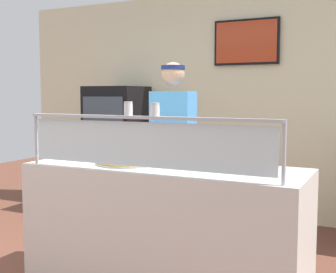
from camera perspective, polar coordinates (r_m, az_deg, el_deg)
name	(u,v)px	position (r m, az deg, el deg)	size (l,w,h in m)	color
ground_plane	(197,263)	(4.08, 3.70, -15.81)	(12.00, 12.00, 0.00)	brown
shop_rear_unit	(253,104)	(5.40, 10.76, 4.09)	(6.46, 0.13, 2.70)	beige
serving_counter	(165,229)	(3.38, -0.43, -11.75)	(2.06, 0.75, 0.95)	silver
sneeze_guard	(143,136)	(2.97, -3.22, 0.07)	(1.88, 0.06, 0.38)	#B2B5BC
pizza_tray	(128,162)	(3.39, -5.16, -3.20)	(0.49, 0.49, 0.04)	#9EA0A8
pizza_server	(124,159)	(3.38, -5.65, -2.85)	(0.07, 0.28, 0.01)	#ADAFB7
parmesan_shaker	(128,109)	(3.01, -5.08, 3.45)	(0.06, 0.06, 0.10)	white
pepper_flake_shaker	(155,110)	(2.91, -1.67, 3.35)	(0.06, 0.06, 0.09)	white
worker_figure	(173,146)	(4.05, 0.66, -1.23)	(0.41, 0.50, 1.76)	#23232D
drink_fridge	(117,149)	(5.71, -6.51, -1.55)	(0.67, 0.62, 1.57)	black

